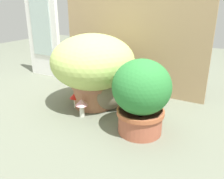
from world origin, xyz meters
TOP-DOWN VIEW (x-y plane):
  - ground_plane at (0.00, 0.00)m, footprint 6.00×6.00m
  - cardboard_backdrop at (0.07, 0.57)m, footprint 1.23×0.03m
  - window_panel_white at (-0.88, 0.55)m, footprint 0.38×0.05m
  - grass_planter at (-0.03, 0.15)m, footprint 0.59×0.59m
  - leafy_planter at (0.42, -0.04)m, footprint 0.33×0.33m
  - cat at (0.11, 0.15)m, footprint 0.39×0.27m
  - mushroom_ornament_pink at (0.00, -0.05)m, footprint 0.08×0.08m
  - mushroom_ornament_red at (-0.12, 0.05)m, footprint 0.09×0.09m

SIDE VIEW (x-z plane):
  - ground_plane at x=0.00m, z-range 0.00..0.00m
  - mushroom_ornament_red at x=-0.12m, z-range 0.03..0.15m
  - mushroom_ornament_pink at x=0.00m, z-range 0.03..0.15m
  - cat at x=0.11m, z-range -0.04..0.28m
  - leafy_planter at x=0.42m, z-range 0.01..0.45m
  - grass_planter at x=-0.03m, z-range 0.04..0.57m
  - cardboard_backdrop at x=0.07m, z-range 0.00..0.78m
  - window_panel_white at x=-0.88m, z-range 0.00..0.95m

